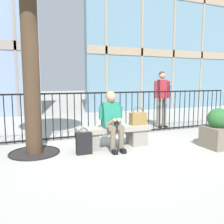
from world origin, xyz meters
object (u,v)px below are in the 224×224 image
planter (218,130)px  stone_bench (114,135)px  bystander_at_railing (162,95)px  handbag_on_bench (138,118)px  shopping_bag (84,143)px  seated_person_with_phone (112,118)px

planter → stone_bench: bearing=156.6°
stone_bench → bystander_at_railing: bearing=34.2°
handbag_on_bench → shopping_bag: 1.38m
shopping_bag → planter: size_ratio=0.61×
bystander_at_railing → planter: bearing=-93.8°
stone_bench → seated_person_with_phone: seated_person_with_phone is taller
handbag_on_bench → seated_person_with_phone: bearing=-169.9°
seated_person_with_phone → planter: bearing=-19.5°
planter → handbag_on_bench: bearing=149.1°
shopping_bag → bystander_at_railing: (2.92, 1.74, 0.78)m
stone_bench → planter: (2.03, -0.88, 0.12)m
seated_person_with_phone → handbag_on_bench: seated_person_with_phone is taller
bystander_at_railing → planter: 2.45m
stone_bench → handbag_on_bench: 0.66m
seated_person_with_phone → planter: seated_person_with_phone is taller
handbag_on_bench → shopping_bag: size_ratio=0.77×
seated_person_with_phone → handbag_on_bench: bearing=10.1°
seated_person_with_phone → stone_bench: bearing=56.9°
bystander_at_railing → planter: bystander_at_railing is taller
seated_person_with_phone → shopping_bag: bearing=-168.9°
handbag_on_bench → bystander_at_railing: (1.61, 1.50, 0.41)m
seated_person_with_phone → planter: 2.26m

